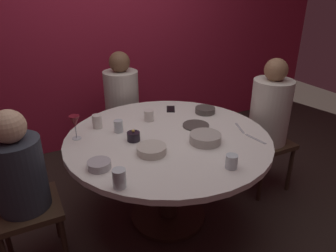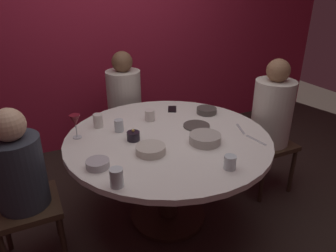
# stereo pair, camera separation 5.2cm
# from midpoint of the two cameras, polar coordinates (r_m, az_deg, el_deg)

# --- Properties ---
(ground_plane) EXTENTS (8.00, 8.00, 0.00)m
(ground_plane) POSITION_cam_midpoint_polar(r_m,az_deg,el_deg) (2.71, -0.57, -15.88)
(ground_plane) COLOR #2D231E
(back_wall) EXTENTS (6.00, 0.10, 2.60)m
(back_wall) POSITION_cam_midpoint_polar(r_m,az_deg,el_deg) (3.59, -12.59, 16.75)
(back_wall) COLOR maroon
(back_wall) RESTS_ON ground
(dining_table) EXTENTS (1.49, 1.49, 0.74)m
(dining_table) POSITION_cam_midpoint_polar(r_m,az_deg,el_deg) (2.36, -0.63, -4.67)
(dining_table) COLOR white
(dining_table) RESTS_ON ground
(seated_diner_left) EXTENTS (0.40, 0.40, 1.12)m
(seated_diner_left) POSITION_cam_midpoint_polar(r_m,az_deg,el_deg) (2.13, -25.79, -8.03)
(seated_diner_left) COLOR #3F2D1E
(seated_diner_left) RESTS_ON ground
(seated_diner_back) EXTENTS (0.40, 0.40, 1.16)m
(seated_diner_back) POSITION_cam_midpoint_polar(r_m,az_deg,el_deg) (3.18, -8.81, 5.25)
(seated_diner_back) COLOR #3F2D1E
(seated_diner_back) RESTS_ON ground
(seated_diner_right) EXTENTS (0.40, 0.40, 1.20)m
(seated_diner_right) POSITION_cam_midpoint_polar(r_m,az_deg,el_deg) (2.83, 17.37, 2.32)
(seated_diner_right) COLOR #3F2D1E
(seated_diner_right) RESTS_ON ground
(candle_holder) EXTENTS (0.09, 0.09, 0.09)m
(candle_holder) POSITION_cam_midpoint_polar(r_m,az_deg,el_deg) (2.24, -6.90, -1.87)
(candle_holder) COLOR black
(candle_holder) RESTS_ON dining_table
(wine_glass) EXTENTS (0.08, 0.08, 0.18)m
(wine_glass) POSITION_cam_midpoint_polar(r_m,az_deg,el_deg) (2.31, -17.07, 0.66)
(wine_glass) COLOR silver
(wine_glass) RESTS_ON dining_table
(dinner_plate) EXTENTS (0.20, 0.20, 0.01)m
(dinner_plate) POSITION_cam_midpoint_polar(r_m,az_deg,el_deg) (2.46, 4.43, 0.11)
(dinner_plate) COLOR #4C4742
(dinner_plate) RESTS_ON dining_table
(cell_phone) EXTENTS (0.13, 0.16, 0.01)m
(cell_phone) POSITION_cam_midpoint_polar(r_m,az_deg,el_deg) (2.78, -0.05, 3.08)
(cell_phone) COLOR black
(cell_phone) RESTS_ON dining_table
(bowl_serving_large) EXTENTS (0.14, 0.14, 0.05)m
(bowl_serving_large) POSITION_cam_midpoint_polar(r_m,az_deg,el_deg) (1.96, -13.04, -6.82)
(bowl_serving_large) COLOR #B7B7BC
(bowl_serving_large) RESTS_ON dining_table
(bowl_salad_center) EXTENTS (0.17, 0.17, 0.05)m
(bowl_salad_center) POSITION_cam_midpoint_polar(r_m,az_deg,el_deg) (2.71, 6.15, 2.85)
(bowl_salad_center) COLOR #4C4742
(bowl_salad_center) RESTS_ON dining_table
(bowl_small_white) EXTENTS (0.22, 0.22, 0.06)m
(bowl_small_white) POSITION_cam_midpoint_polar(r_m,az_deg,el_deg) (2.21, 6.05, -2.20)
(bowl_small_white) COLOR #B2ADA3
(bowl_small_white) RESTS_ON dining_table
(bowl_sauce_side) EXTENTS (0.20, 0.20, 0.05)m
(bowl_sauce_side) POSITION_cam_midpoint_polar(r_m,az_deg,el_deg) (2.07, -3.70, -4.28)
(bowl_sauce_side) COLOR beige
(bowl_sauce_side) RESTS_ON dining_table
(cup_near_candle) EXTENTS (0.07, 0.07, 0.09)m
(cup_near_candle) POSITION_cam_midpoint_polar(r_m,az_deg,el_deg) (2.38, -9.53, -0.01)
(cup_near_candle) COLOR silver
(cup_near_candle) RESTS_ON dining_table
(cup_by_left_diner) EXTENTS (0.07, 0.07, 0.09)m
(cup_by_left_diner) POSITION_cam_midpoint_polar(r_m,az_deg,el_deg) (1.94, 10.61, -6.31)
(cup_by_left_diner) COLOR silver
(cup_by_left_diner) RESTS_ON dining_table
(cup_by_right_diner) EXTENTS (0.07, 0.07, 0.10)m
(cup_by_right_diner) POSITION_cam_midpoint_polar(r_m,az_deg,el_deg) (2.47, -13.23, 0.82)
(cup_by_right_diner) COLOR silver
(cup_by_right_diner) RESTS_ON dining_table
(cup_center_front) EXTENTS (0.08, 0.08, 0.11)m
(cup_center_front) POSITION_cam_midpoint_polar(r_m,az_deg,el_deg) (1.76, -9.62, -9.29)
(cup_center_front) COLOR silver
(cup_center_front) RESTS_ON dining_table
(cup_far_edge) EXTENTS (0.08, 0.08, 0.09)m
(cup_far_edge) POSITION_cam_midpoint_polar(r_m,az_deg,el_deg) (2.54, -4.06, 1.91)
(cup_far_edge) COLOR silver
(cup_far_edge) RESTS_ON dining_table
(fork_near_plate) EXTENTS (0.08, 0.17, 0.01)m
(fork_near_plate) POSITION_cam_midpoint_polar(r_m,az_deg,el_deg) (2.47, 12.21, -0.38)
(fork_near_plate) COLOR #B7B7BC
(fork_near_plate) RESTS_ON dining_table
(knife_near_plate) EXTENTS (0.04, 0.18, 0.01)m
(knife_near_plate) POSITION_cam_midpoint_polar(r_m,az_deg,el_deg) (2.33, 14.87, -2.28)
(knife_near_plate) COLOR #B7B7BC
(knife_near_plate) RESTS_ON dining_table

